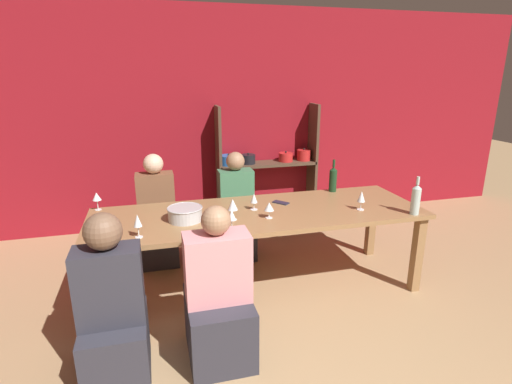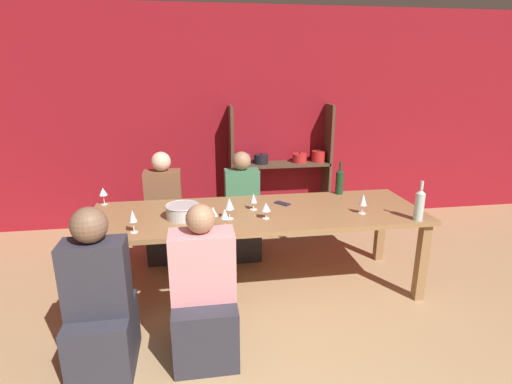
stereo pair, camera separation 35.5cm
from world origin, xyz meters
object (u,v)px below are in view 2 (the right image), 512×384
object	(u,v)px
shelf_unit	(280,181)
person_near_a	(204,302)
wine_glass_white_d	(253,199)
wine_glass_red_c	(229,204)
dining_table	(258,219)
wine_glass_empty_a	(103,192)
person_far_a	(165,220)
cell_phone	(282,203)
wine_glass_white_a	(363,201)
mixing_bowl	(183,211)
wine_bottle_green	(419,204)
person_near_b	(100,311)
wine_glass_white_b	(266,207)
wine_glass_red_b	(133,217)
person_far_b	(242,218)
wine_glass_red_a	(213,212)
wine_glass_white_c	(225,215)
wine_bottle_dark	(340,181)

from	to	relation	value
shelf_unit	person_near_a	world-z (taller)	shelf_unit
shelf_unit	wine_glass_white_d	distance (m)	1.72
wine_glass_red_c	dining_table	bearing A→B (deg)	27.93
wine_glass_empty_a	person_far_a	size ratio (longest dim) A/B	0.14
dining_table	cell_phone	world-z (taller)	cell_phone
wine_glass_white_a	wine_glass_empty_a	world-z (taller)	wine_glass_white_a
mixing_bowl	person_near_a	size ratio (longest dim) A/B	0.26
wine_bottle_green	person_near_b	bearing A→B (deg)	-170.05
wine_glass_white_b	wine_glass_red_b	bearing A→B (deg)	-172.44
person_far_a	person_far_b	size ratio (longest dim) A/B	1.01
wine_glass_white_a	person_near_a	distance (m)	1.60
shelf_unit	person_near_b	xyz separation A→B (m)	(-1.75, -2.49, -0.13)
wine_glass_white_a	wine_glass_white_b	bearing A→B (deg)	179.25
mixing_bowl	wine_glass_red_b	size ratio (longest dim) A/B	1.61
wine_bottle_green	person_near_a	size ratio (longest dim) A/B	0.30
dining_table	person_far_a	world-z (taller)	person_far_a
mixing_bowl	wine_bottle_green	size ratio (longest dim) A/B	0.87
wine_glass_red_a	wine_glass_white_c	distance (m)	0.13
mixing_bowl	person_far_b	xyz separation A→B (m)	(0.59, 0.78, -0.39)
wine_glass_red_c	person_far_a	size ratio (longest dim) A/B	0.16
person_near_b	person_far_b	size ratio (longest dim) A/B	1.00
wine_glass_white_c	wine_glass_white_d	size ratio (longest dim) A/B	1.17
shelf_unit	wine_glass_white_b	xyz separation A→B (m)	(-0.52, -1.83, 0.30)
wine_glass_red_b	person_far_a	xyz separation A→B (m)	(0.14, 1.13, -0.46)
wine_bottle_dark	person_far_b	bearing A→B (deg)	160.46
person_near_a	person_far_b	xyz separation A→B (m)	(0.46, 1.54, 0.02)
wine_glass_white_b	person_far_a	distance (m)	1.41
wine_glass_white_b	wine_glass_empty_a	size ratio (longest dim) A/B	0.86
wine_glass_white_d	wine_glass_red_b	distance (m)	1.05
wine_glass_red_c	person_far_b	xyz separation A→B (m)	(0.21, 0.87, -0.46)
wine_bottle_green	wine_glass_white_a	size ratio (longest dim) A/B	1.92
dining_table	wine_glass_red_c	world-z (taller)	wine_glass_red_c
mixing_bowl	person_near_b	size ratio (longest dim) A/B	0.25
person_far_b	dining_table	bearing A→B (deg)	93.92
wine_bottle_dark	person_far_a	world-z (taller)	person_far_a
wine_glass_red_b	wine_glass_red_c	distance (m)	0.77
wine_bottle_green	wine_glass_white_c	distance (m)	1.60
wine_glass_red_b	cell_phone	size ratio (longest dim) A/B	1.13
mixing_bowl	wine_glass_red_c	world-z (taller)	wine_glass_red_c
wine_glass_white_c	wine_glass_white_d	bearing A→B (deg)	56.49
wine_glass_empty_a	person_near_a	size ratio (longest dim) A/B	0.14
wine_glass_empty_a	wine_bottle_green	bearing A→B (deg)	-17.22
cell_phone	mixing_bowl	bearing A→B (deg)	-166.19
wine_glass_empty_a	person_far_a	distance (m)	0.79
wine_glass_white_a	wine_glass_white_b	size ratio (longest dim) A/B	1.27
mixing_bowl	person_far_b	size ratio (longest dim) A/B	0.25
wine_glass_white_b	wine_glass_empty_a	xyz separation A→B (m)	(-1.41, 0.59, 0.02)
wine_glass_red_b	cell_phone	bearing A→B (deg)	21.01
wine_glass_white_a	wine_glass_white_d	xyz separation A→B (m)	(-0.92, 0.25, -0.02)
wine_glass_white_d	dining_table	bearing A→B (deg)	-64.46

